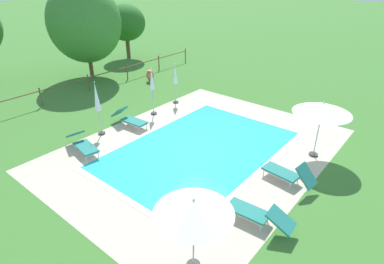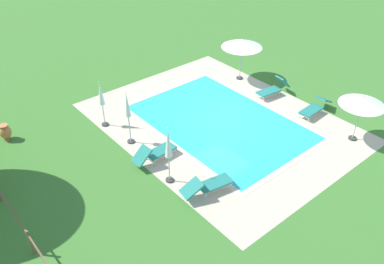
% 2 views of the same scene
% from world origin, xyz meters
% --- Properties ---
extents(ground_plane, '(160.00, 160.00, 0.00)m').
position_xyz_m(ground_plane, '(0.00, 0.00, 0.00)').
color(ground_plane, '#3D752D').
extents(pool_deck_paving, '(11.98, 9.27, 0.01)m').
position_xyz_m(pool_deck_paving, '(0.00, 0.00, 0.00)').
color(pool_deck_paving, beige).
rests_on(pool_deck_paving, ground).
extents(swimming_pool_water, '(8.10, 5.39, 0.01)m').
position_xyz_m(swimming_pool_water, '(0.00, 0.00, 0.01)').
color(swimming_pool_water, '#2DB7C6').
rests_on(swimming_pool_water, ground).
extents(pool_coping_rim, '(8.58, 5.87, 0.01)m').
position_xyz_m(pool_coping_rim, '(0.00, 0.00, 0.01)').
color(pool_coping_rim, beige).
rests_on(pool_coping_rim, ground).
extents(sun_lounger_north_near_steps, '(0.72, 2.01, 0.86)m').
position_xyz_m(sun_lounger_north_near_steps, '(-0.36, 4.00, 0.38)').
color(sun_lounger_north_near_steps, '#237A70').
rests_on(sun_lounger_north_near_steps, ground).
extents(sun_lounger_north_mid, '(0.80, 1.96, 0.95)m').
position_xyz_m(sun_lounger_north_mid, '(0.11, -3.89, 0.39)').
color(sun_lounger_north_mid, '#237A70').
rests_on(sun_lounger_north_mid, ground).
extents(sun_lounger_north_far, '(0.97, 2.13, 0.74)m').
position_xyz_m(sun_lounger_north_far, '(-3.23, 3.64, 0.36)').
color(sun_lounger_north_far, '#237A70').
rests_on(sun_lounger_north_far, ground).
extents(sun_lounger_north_end, '(0.73, 2.10, 0.73)m').
position_xyz_m(sun_lounger_north_end, '(-2.40, -4.05, 0.35)').
color(sun_lounger_north_end, '#237A70').
rests_on(sun_lounger_north_end, ground).
extents(patio_umbrella_open_foreground, '(2.22, 2.22, 2.36)m').
position_xyz_m(patio_umbrella_open_foreground, '(2.56, -3.94, 2.09)').
color(patio_umbrella_open_foreground, '#383838').
rests_on(patio_umbrella_open_foreground, ground).
extents(patio_umbrella_open_by_bench, '(1.93, 1.93, 2.21)m').
position_xyz_m(patio_umbrella_open_by_bench, '(-4.82, -3.58, 1.96)').
color(patio_umbrella_open_by_bench, '#383838').
rests_on(patio_umbrella_open_by_bench, ground).
extents(patio_umbrella_closed_row_west, '(0.32, 0.32, 2.29)m').
position_xyz_m(patio_umbrella_closed_row_west, '(3.27, 4.30, 1.52)').
color(patio_umbrella_closed_row_west, '#383838').
rests_on(patio_umbrella_closed_row_west, ground).
extents(patio_umbrella_closed_row_mid_west, '(0.32, 0.32, 2.52)m').
position_xyz_m(patio_umbrella_closed_row_mid_west, '(1.34, 4.12, 1.69)').
color(patio_umbrella_closed_row_mid_west, '#383838').
rests_on(patio_umbrella_closed_row_mid_west, ground).
extents(patio_umbrella_closed_row_centre, '(0.32, 0.32, 2.53)m').
position_xyz_m(patio_umbrella_closed_row_centre, '(-1.79, 4.37, 1.68)').
color(patio_umbrella_closed_row_centre, '#383838').
rests_on(patio_umbrella_closed_row_centre, ground).
extents(terracotta_urn_near_fence, '(0.51, 0.51, 0.76)m').
position_xyz_m(terracotta_urn_near_fence, '(5.06, 8.22, 0.41)').
color(terracotta_urn_near_fence, '#C67547').
rests_on(terracotta_urn_near_fence, ground).
extents(perimeter_fence, '(21.72, 0.08, 1.05)m').
position_xyz_m(perimeter_fence, '(-0.23, 9.79, 0.69)').
color(perimeter_fence, brown).
rests_on(perimeter_fence, ground).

